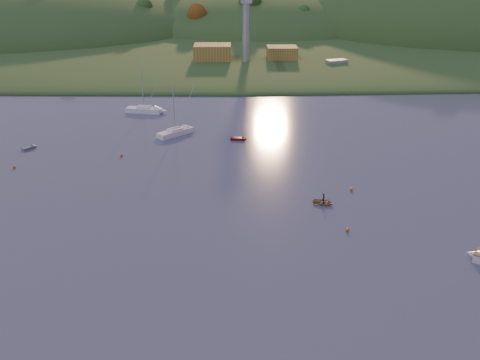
{
  "coord_description": "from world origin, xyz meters",
  "views": [
    {
      "loc": [
        -2.57,
        -39.2,
        34.27
      ],
      "look_at": [
        -1.3,
        33.8,
        2.17
      ],
      "focal_mm": 40.0,
      "sensor_mm": 36.0,
      "label": 1
    }
  ],
  "objects_px": {
    "sailboat_far": "(144,109)",
    "red_tender": "(241,139)",
    "sailboat_near": "(175,132)",
    "grey_dinghy": "(31,147)",
    "canoe": "(323,202)"
  },
  "relations": [
    {
      "from": "red_tender",
      "to": "grey_dinghy",
      "type": "relative_size",
      "value": 1.2
    },
    {
      "from": "canoe",
      "to": "grey_dinghy",
      "type": "xyz_separation_m",
      "value": [
        -50.09,
        24.13,
        -0.1
      ]
    },
    {
      "from": "canoe",
      "to": "grey_dinghy",
      "type": "relative_size",
      "value": 1.11
    },
    {
      "from": "sailboat_far",
      "to": "canoe",
      "type": "height_order",
      "value": "sailboat_far"
    },
    {
      "from": "sailboat_far",
      "to": "grey_dinghy",
      "type": "height_order",
      "value": "sailboat_far"
    },
    {
      "from": "grey_dinghy",
      "to": "canoe",
      "type": "bearing_deg",
      "value": -72.01
    },
    {
      "from": "canoe",
      "to": "sailboat_far",
      "type": "bearing_deg",
      "value": 57.3
    },
    {
      "from": "canoe",
      "to": "red_tender",
      "type": "relative_size",
      "value": 0.92
    },
    {
      "from": "red_tender",
      "to": "grey_dinghy",
      "type": "height_order",
      "value": "red_tender"
    },
    {
      "from": "sailboat_near",
      "to": "canoe",
      "type": "xyz_separation_m",
      "value": [
        24.28,
        -31.15,
        -0.38
      ]
    },
    {
      "from": "canoe",
      "to": "red_tender",
      "type": "distance_m",
      "value": 30.37
    },
    {
      "from": "sailboat_far",
      "to": "red_tender",
      "type": "relative_size",
      "value": 3.36
    },
    {
      "from": "sailboat_far",
      "to": "grey_dinghy",
      "type": "bearing_deg",
      "value": -116.33
    },
    {
      "from": "sailboat_near",
      "to": "sailboat_far",
      "type": "xyz_separation_m",
      "value": [
        -8.42,
        15.75,
        0.03
      ]
    },
    {
      "from": "red_tender",
      "to": "sailboat_far",
      "type": "bearing_deg",
      "value": 143.45
    }
  ]
}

